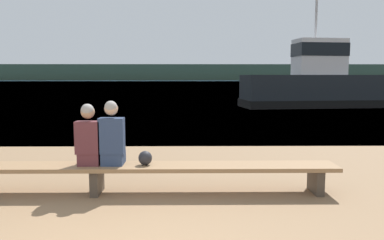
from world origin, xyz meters
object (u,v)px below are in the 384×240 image
(bench_main, at_px, (97,170))
(person_right, at_px, (112,137))
(shopping_bag, at_px, (145,158))
(tugboat_red, at_px, (313,86))
(person_left, at_px, (89,138))

(bench_main, distance_m, person_right, 0.57)
(bench_main, bearing_deg, shopping_bag, -0.75)
(person_right, relative_size, tugboat_red, 0.12)
(bench_main, xyz_separation_m, person_right, (0.25, 0.00, 0.51))
(bench_main, bearing_deg, person_right, 1.00)
(person_right, distance_m, shopping_bag, 0.60)
(person_right, xyz_separation_m, tugboat_red, (8.68, 16.72, 0.39))
(person_left, bearing_deg, shopping_bag, -1.00)
(person_left, relative_size, tugboat_red, 0.11)
(person_left, xyz_separation_m, person_right, (0.35, -0.00, 0.02))
(shopping_bag, height_order, tugboat_red, tugboat_red)
(bench_main, relative_size, shopping_bag, 33.61)
(person_right, bearing_deg, tugboat_red, 62.58)
(shopping_bag, relative_size, tugboat_red, 0.03)
(bench_main, bearing_deg, person_left, 177.21)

